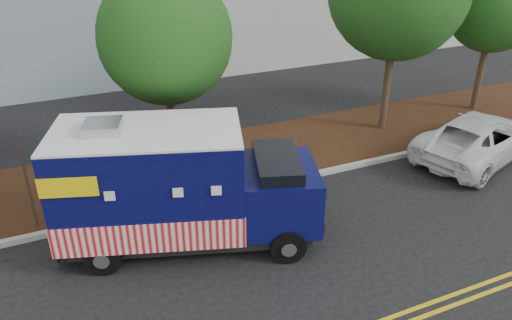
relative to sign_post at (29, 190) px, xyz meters
name	(u,v)px	position (x,y,z in m)	size (l,w,h in m)	color
ground	(190,234)	(3.56, -1.80, -1.20)	(120.00, 120.00, 0.00)	black
curb	(176,205)	(3.56, -0.40, -1.12)	(120.00, 0.18, 0.15)	#9E9E99
mulch_strip	(157,172)	(3.56, 1.70, -1.12)	(120.00, 4.00, 0.15)	black
tree_b	(165,38)	(4.04, 1.16, 3.15)	(3.64, 3.64, 6.19)	#38281C
tree_d	(494,6)	(16.68, 1.79, 2.98)	(3.42, 3.42, 5.91)	#38281C
sign_post	(29,190)	(0.00, 0.00, 0.00)	(0.06, 0.06, 2.40)	#473828
food_truck	(175,190)	(3.23, -1.96, 0.29)	(6.63, 4.06, 3.30)	black
white_car	(478,138)	(13.56, -1.41, -0.48)	(2.39, 5.18, 1.44)	white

